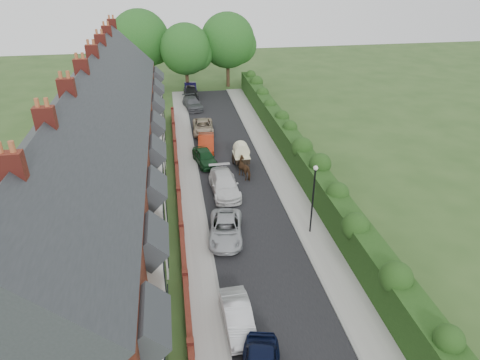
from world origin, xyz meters
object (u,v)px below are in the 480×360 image
at_px(car_silver_a, 238,316).
at_px(car_beige, 203,127).
at_px(car_green, 205,157).
at_px(car_black, 191,92).
at_px(car_grey, 192,103).
at_px(horse_cart, 241,153).
at_px(car_silver_b, 226,229).
at_px(car_white, 224,184).
at_px(lamppost, 314,191).
at_px(horse, 246,168).
at_px(car_red, 206,143).

height_order(car_silver_a, car_beige, car_silver_a).
relative_size(car_green, car_black, 0.89).
height_order(car_beige, car_grey, car_grey).
distance_m(car_green, car_grey, 16.37).
bearing_deg(car_grey, horse_cart, -88.77).
bearing_deg(car_silver_b, car_silver_a, -84.74).
xyz_separation_m(car_white, car_green, (-1.06, 5.60, -0.06)).
xyz_separation_m(car_silver_a, car_beige, (0.64, 27.62, -0.01)).
distance_m(car_silver_a, car_white, 14.13).
bearing_deg(car_green, lamppost, -74.52).
distance_m(car_silver_a, car_silver_b, 7.91).
relative_size(car_silver_b, horse, 2.30).
relative_size(car_green, horse_cart, 1.29).
xyz_separation_m(lamppost, car_red, (-5.72, 15.50, -2.58)).
height_order(car_silver_a, car_silver_b, car_silver_b).
relative_size(lamppost, car_beige, 1.11).
bearing_deg(lamppost, car_green, 116.74).
bearing_deg(car_beige, car_black, 94.79).
xyz_separation_m(lamppost, car_silver_b, (-5.80, 0.42, -2.64)).
relative_size(car_silver_b, car_green, 1.17).
height_order(car_red, horse, horse).
bearing_deg(horse_cart, car_beige, 106.73).
relative_size(car_grey, horse, 2.25).
distance_m(lamppost, car_grey, 29.36).
bearing_deg(car_red, horse_cart, -51.42).
bearing_deg(car_green, car_silver_a, -101.57).
bearing_deg(car_silver_b, car_green, 100.22).
distance_m(car_black, horse, 24.51).
bearing_deg(car_beige, lamppost, -71.83).
distance_m(car_white, car_grey, 22.00).
bearing_deg(car_black, car_silver_a, -90.19).
distance_m(car_green, horse, 4.54).
bearing_deg(car_silver_a, car_beige, 86.48).
xyz_separation_m(car_beige, car_black, (-0.51, 13.16, 0.14)).
distance_m(car_green, horse_cart, 3.41).
relative_size(car_green, car_red, 0.93).
distance_m(car_red, horse, 7.07).
xyz_separation_m(car_silver_a, horse, (3.32, 16.48, 0.22)).
relative_size(car_silver_b, car_red, 1.09).
distance_m(car_silver_b, car_green, 11.79).
xyz_separation_m(car_silver_b, car_beige, (0.19, 19.72, -0.01)).
bearing_deg(car_red, car_green, -91.88).
relative_size(car_green, horse, 1.97).
height_order(car_green, car_beige, car_green).
distance_m(car_silver_b, car_white, 6.23).
bearing_deg(horse, lamppost, 84.92).
height_order(car_silver_a, horse_cart, horse_cart).
height_order(car_white, horse, horse).
distance_m(car_black, horse_cart, 22.31).
relative_size(lamppost, car_green, 1.27).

